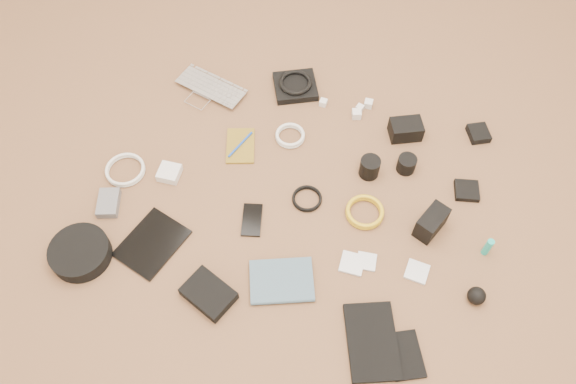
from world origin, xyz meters
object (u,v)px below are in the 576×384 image
(dslr_camera, at_px, (406,129))
(laptop, at_px, (205,94))
(headphone_case, at_px, (80,253))
(paperback, at_px, (283,303))
(phone, at_px, (252,220))
(tablet, at_px, (152,243))

(dslr_camera, bearing_deg, laptop, 158.71)
(headphone_case, xyz_separation_m, paperback, (0.68, 0.02, -0.02))
(headphone_case, relative_size, paperback, 0.97)
(laptop, height_order, dslr_camera, dslr_camera)
(dslr_camera, xyz_separation_m, phone, (-0.44, -0.51, -0.03))
(paperback, bearing_deg, laptop, 16.11)
(dslr_camera, relative_size, paperback, 0.58)
(dslr_camera, relative_size, tablet, 0.53)
(tablet, relative_size, phone, 1.74)
(tablet, distance_m, phone, 0.34)
(dslr_camera, bearing_deg, phone, -153.63)
(dslr_camera, relative_size, phone, 0.93)
(laptop, xyz_separation_m, headphone_case, (-0.14, -0.77, 0.02))
(dslr_camera, xyz_separation_m, tablet, (-0.73, -0.69, -0.03))
(phone, height_order, paperback, paperback)
(paperback, bearing_deg, headphone_case, 72.21)
(headphone_case, bearing_deg, dslr_camera, 40.33)
(phone, relative_size, headphone_case, 0.64)
(paperback, bearing_deg, phone, 16.09)
(phone, bearing_deg, paperback, -67.33)
(tablet, relative_size, headphone_case, 1.11)
(phone, xyz_separation_m, paperback, (0.19, -0.26, 0.01))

